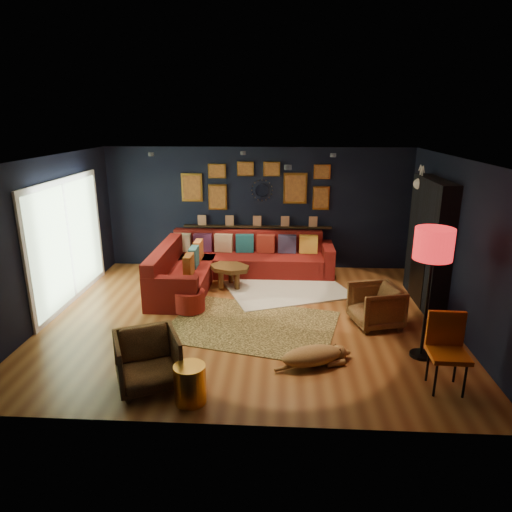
# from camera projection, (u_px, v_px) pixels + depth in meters

# --- Properties ---
(floor) EXTENTS (6.50, 6.50, 0.00)m
(floor) POSITION_uv_depth(u_px,v_px,m) (248.00, 318.00, 7.57)
(floor) COLOR #9C5E2D
(floor) RESTS_ON ground
(room_walls) EXTENTS (6.50, 6.50, 6.50)m
(room_walls) POSITION_uv_depth(u_px,v_px,m) (248.00, 224.00, 7.10)
(room_walls) COLOR black
(room_walls) RESTS_ON ground
(sectional) EXTENTS (3.41, 2.69, 0.86)m
(sectional) POSITION_uv_depth(u_px,v_px,m) (225.00, 265.00, 9.24)
(sectional) COLOR maroon
(sectional) RESTS_ON ground
(ledge) EXTENTS (3.20, 0.12, 0.04)m
(ledge) POSITION_uv_depth(u_px,v_px,m) (257.00, 227.00, 9.86)
(ledge) COLOR black
(ledge) RESTS_ON room_walls
(gallery_wall) EXTENTS (3.15, 0.04, 1.02)m
(gallery_wall) POSITION_uv_depth(u_px,v_px,m) (257.00, 185.00, 9.63)
(gallery_wall) COLOR gold
(gallery_wall) RESTS_ON room_walls
(sunburst_mirror) EXTENTS (0.47, 0.16, 0.47)m
(sunburst_mirror) POSITION_uv_depth(u_px,v_px,m) (262.00, 190.00, 9.66)
(sunburst_mirror) COLOR silver
(sunburst_mirror) RESTS_ON room_walls
(fireplace) EXTENTS (0.31, 1.60, 2.20)m
(fireplace) POSITION_uv_depth(u_px,v_px,m) (428.00, 247.00, 7.96)
(fireplace) COLOR black
(fireplace) RESTS_ON ground
(deer_head) EXTENTS (0.50, 0.28, 0.45)m
(deer_head) POSITION_uv_depth(u_px,v_px,m) (429.00, 184.00, 8.13)
(deer_head) COLOR white
(deer_head) RESTS_ON fireplace
(sliding_door) EXTENTS (0.06, 2.80, 2.20)m
(sliding_door) POSITION_uv_depth(u_px,v_px,m) (68.00, 242.00, 8.00)
(sliding_door) COLOR white
(sliding_door) RESTS_ON ground
(ceiling_spots) EXTENTS (3.30, 2.50, 0.06)m
(ceiling_spots) POSITION_uv_depth(u_px,v_px,m) (251.00, 157.00, 7.58)
(ceiling_spots) COLOR black
(ceiling_spots) RESTS_ON room_walls
(shag_rug) EXTENTS (2.58, 2.25, 0.03)m
(shag_rug) POSITION_uv_depth(u_px,v_px,m) (287.00, 289.00, 8.77)
(shag_rug) COLOR silver
(shag_rug) RESTS_ON ground
(leopard_rug) EXTENTS (2.94, 2.40, 0.01)m
(leopard_rug) POSITION_uv_depth(u_px,v_px,m) (252.00, 325.00, 7.28)
(leopard_rug) COLOR tan
(leopard_rug) RESTS_ON ground
(coffee_table) EXTENTS (0.99, 0.88, 0.41)m
(coffee_table) POSITION_uv_depth(u_px,v_px,m) (230.00, 270.00, 8.82)
(coffee_table) COLOR brown
(coffee_table) RESTS_ON shag_rug
(pouf) EXTENTS (0.53, 0.53, 0.34)m
(pouf) POSITION_uv_depth(u_px,v_px,m) (189.00, 301.00, 7.76)
(pouf) COLOR maroon
(pouf) RESTS_ON shag_rug
(armchair_left) EXTENTS (0.96, 0.93, 0.76)m
(armchair_left) POSITION_uv_depth(u_px,v_px,m) (148.00, 358.00, 5.56)
(armchair_left) COLOR #AA6F3A
(armchair_left) RESTS_ON ground
(armchair_right) EXTENTS (0.82, 0.85, 0.73)m
(armchair_right) POSITION_uv_depth(u_px,v_px,m) (376.00, 304.00, 7.21)
(armchair_right) COLOR #AA6F3A
(armchair_right) RESTS_ON ground
(gold_stool) EXTENTS (0.37, 0.37, 0.47)m
(gold_stool) POSITION_uv_depth(u_px,v_px,m) (190.00, 384.00, 5.29)
(gold_stool) COLOR gold
(gold_stool) RESTS_ON ground
(orange_chair) EXTENTS (0.46, 0.46, 0.95)m
(orange_chair) POSITION_uv_depth(u_px,v_px,m) (447.00, 344.00, 5.52)
(orange_chair) COLOR black
(orange_chair) RESTS_ON ground
(floor_lamp) EXTENTS (0.50, 0.50, 1.83)m
(floor_lamp) POSITION_uv_depth(u_px,v_px,m) (433.00, 249.00, 5.91)
(floor_lamp) COLOR black
(floor_lamp) RESTS_ON ground
(dog) EXTENTS (1.26, 0.92, 0.36)m
(dog) POSITION_uv_depth(u_px,v_px,m) (312.00, 352.00, 6.07)
(dog) COLOR #B4814A
(dog) RESTS_ON leopard_rug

